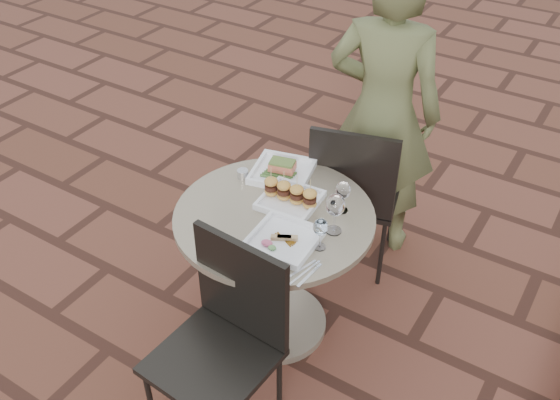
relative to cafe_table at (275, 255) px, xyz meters
The scene contains 13 objects.
ground 0.54m from the cafe_table, 141.91° to the right, with size 60.00×60.00×0.00m, color #572E22.
cafe_table is the anchor object (origin of this frame).
chair_far 0.61m from the cafe_table, 79.54° to the left, with size 0.54×0.54×0.93m.
chair_near 0.55m from the cafe_table, 78.07° to the right, with size 0.47×0.47×0.93m.
diner 0.98m from the cafe_table, 83.75° to the left, with size 0.61×0.40×1.67m, color brown.
plate_salmon 0.41m from the cafe_table, 115.54° to the left, with size 0.33×0.33×0.08m.
plate_sliders 0.31m from the cafe_table, 80.90° to the left, with size 0.27×0.27×0.16m.
plate_tuna 0.33m from the cafe_table, 45.58° to the right, with size 0.28×0.28×0.03m.
wine_glass_right 0.46m from the cafe_table, 17.15° to the right, with size 0.06×0.06×0.15m.
wine_glass_mid 0.47m from the cafe_table, 36.89° to the left, with size 0.07×0.07×0.16m.
wine_glass_far 0.48m from the cafe_table, ahead, with size 0.08×0.08×0.19m.
steel_ramekin 0.42m from the cafe_table, 150.67° to the left, with size 0.05×0.05×0.04m, color silver.
cutlery_set 0.47m from the cafe_table, 39.97° to the right, with size 0.09×0.19×0.00m, color silver, non-canonical shape.
Camera 1 is at (1.36, -1.66, 2.46)m, focal length 40.00 mm.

